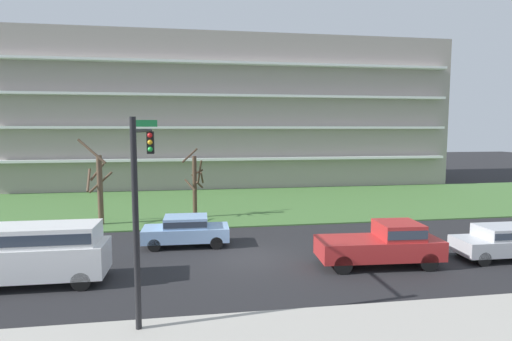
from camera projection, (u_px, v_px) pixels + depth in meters
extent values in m
plane|color=#232326|center=(250.00, 258.00, 19.39)|extent=(160.00, 160.00, 0.00)
cube|color=#477238|center=(226.00, 204.00, 33.15)|extent=(80.00, 16.00, 0.08)
cube|color=#9E938C|center=(215.00, 114.00, 46.28)|extent=(49.44, 12.32, 15.52)
cube|color=white|center=(219.00, 159.00, 40.26)|extent=(47.46, 0.90, 0.24)
cube|color=white|center=(219.00, 127.00, 39.94)|extent=(47.46, 0.90, 0.24)
cube|color=white|center=(218.00, 95.00, 39.63)|extent=(47.46, 0.90, 0.24)
cube|color=white|center=(218.00, 62.00, 39.31)|extent=(47.46, 0.90, 0.24)
cylinder|color=brown|center=(100.00, 191.00, 25.69)|extent=(0.34, 0.34, 4.45)
cylinder|color=brown|center=(89.00, 180.00, 25.46)|extent=(0.29, 1.41, 1.35)
cylinder|color=brown|center=(101.00, 182.00, 26.31)|extent=(1.51, 0.35, 1.39)
cylinder|color=brown|center=(92.00, 151.00, 24.61)|extent=(1.75, 0.61, 1.52)
cylinder|color=brown|center=(97.00, 172.00, 25.90)|extent=(0.90, 0.61, 1.10)
cylinder|color=#4C3828|center=(195.00, 187.00, 27.76)|extent=(0.28, 0.28, 4.25)
cylinder|color=#4C3828|center=(190.00, 155.00, 27.99)|extent=(1.12, 0.75, 0.97)
cylinder|color=#4C3828|center=(202.00, 178.00, 27.70)|extent=(0.28, 1.08, 0.89)
cylinder|color=#4C3828|center=(190.00, 185.00, 27.38)|extent=(0.78, 0.78, 0.78)
cylinder|color=#4C3828|center=(200.00, 185.00, 27.61)|extent=(0.52, 0.77, 0.56)
cylinder|color=#4C3828|center=(197.00, 173.00, 28.05)|extent=(0.84, 0.51, 0.51)
cylinder|color=#4C3828|center=(200.00, 172.00, 27.82)|extent=(0.39, 0.85, 1.62)
cube|color=#B22828|center=(378.00, 248.00, 18.19)|extent=(5.51, 2.31, 0.85)
cube|color=#B22828|center=(398.00, 230.00, 18.20)|extent=(1.90, 1.94, 0.70)
cube|color=#2D3847|center=(398.00, 230.00, 18.20)|extent=(1.87, 1.98, 0.38)
cylinder|color=black|center=(409.00, 250.00, 19.30)|extent=(0.81, 0.27, 0.80)
cylinder|color=black|center=(429.00, 262.00, 17.54)|extent=(0.81, 0.27, 0.80)
cylinder|color=black|center=(331.00, 252.00, 18.93)|extent=(0.81, 0.27, 0.80)
cylinder|color=black|center=(343.00, 265.00, 17.17)|extent=(0.81, 0.27, 0.80)
cube|color=#8CB2E0|center=(186.00, 233.00, 21.31)|extent=(4.44, 1.90, 0.70)
cube|color=#8CB2E0|center=(186.00, 221.00, 21.25)|extent=(2.24, 1.71, 0.55)
cube|color=#2D3847|center=(186.00, 221.00, 21.25)|extent=(2.19, 1.74, 0.30)
cylinder|color=black|center=(154.00, 245.00, 20.36)|extent=(0.64, 0.23, 0.64)
cylinder|color=black|center=(158.00, 237.00, 21.92)|extent=(0.64, 0.23, 0.64)
cylinder|color=black|center=(216.00, 243.00, 20.77)|extent=(0.64, 0.23, 0.64)
cylinder|color=black|center=(215.00, 235.00, 22.33)|extent=(0.64, 0.23, 0.64)
cube|color=white|center=(38.00, 260.00, 15.98)|extent=(5.22, 2.04, 1.25)
cube|color=white|center=(36.00, 235.00, 15.88)|extent=(4.61, 1.88, 0.75)
cube|color=#2D3847|center=(36.00, 235.00, 15.88)|extent=(4.52, 1.91, 0.41)
cylinder|color=black|center=(93.00, 266.00, 17.19)|extent=(0.72, 0.23, 0.72)
cylinder|color=black|center=(81.00, 281.00, 15.44)|extent=(0.72, 0.23, 0.72)
cube|color=#B7BABF|center=(502.00, 245.00, 19.16)|extent=(4.43, 1.86, 0.70)
cube|color=#B7BABF|center=(503.00, 232.00, 19.10)|extent=(2.22, 1.69, 0.55)
cube|color=#2D3847|center=(503.00, 232.00, 19.10)|extent=(2.18, 1.72, 0.30)
cylinder|color=black|center=(461.00, 249.00, 19.76)|extent=(0.64, 0.23, 0.64)
cylinder|color=black|center=(484.00, 259.00, 18.20)|extent=(0.64, 0.23, 0.64)
cylinder|color=black|center=(136.00, 228.00, 11.91)|extent=(0.18, 0.18, 6.42)
cylinder|color=black|center=(144.00, 130.00, 14.22)|extent=(0.12, 5.28, 0.12)
cube|color=black|center=(150.00, 143.00, 16.57)|extent=(0.28, 0.28, 0.90)
sphere|color=red|center=(150.00, 135.00, 16.40)|extent=(0.20, 0.20, 0.20)
sphere|color=#F2A519|center=(150.00, 142.00, 16.43)|extent=(0.20, 0.20, 0.20)
sphere|color=green|center=(150.00, 149.00, 16.45)|extent=(0.20, 0.20, 0.20)
cube|color=#197238|center=(144.00, 123.00, 14.46)|extent=(0.90, 0.04, 0.24)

